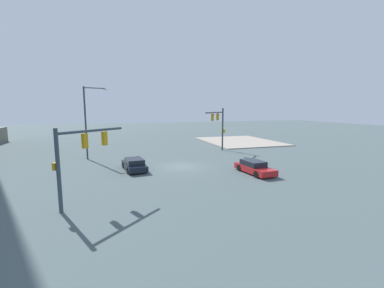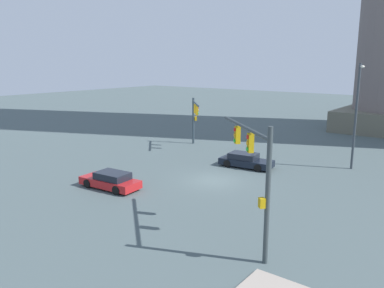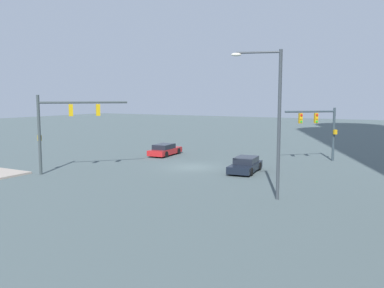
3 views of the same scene
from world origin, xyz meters
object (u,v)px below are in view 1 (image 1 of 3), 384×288
object	(u,v)px
traffic_signal_near_corner	(219,122)
sedan_car_waiting_far	(254,167)
sedan_car_approaching	(134,164)
streetlamp_curved_arm	(88,117)
traffic_signal_opposite_side	(78,151)

from	to	relation	value
traffic_signal_near_corner	sedan_car_waiting_far	xyz separation A→B (m)	(-12.29, 1.62, -3.68)
sedan_car_approaching	streetlamp_curved_arm	bearing A→B (deg)	25.43
traffic_signal_opposite_side	streetlamp_curved_arm	xyz separation A→B (m)	(16.12, 0.54, 1.60)
streetlamp_curved_arm	traffic_signal_opposite_side	bearing A→B (deg)	-106.02
traffic_signal_opposite_side	sedan_car_approaching	bearing A→B (deg)	21.68
streetlamp_curved_arm	sedan_car_approaching	distance (m)	9.94
streetlamp_curved_arm	sedan_car_waiting_far	size ratio (longest dim) A/B	1.88
traffic_signal_opposite_side	sedan_car_approaching	xyz separation A→B (m)	(8.62, -4.13, -2.93)
streetlamp_curved_arm	sedan_car_waiting_far	bearing A→B (deg)	-56.22
traffic_signal_near_corner	sedan_car_waiting_far	distance (m)	12.93
traffic_signal_opposite_side	streetlamp_curved_arm	distance (m)	16.21
streetlamp_curved_arm	sedan_car_approaching	world-z (taller)	streetlamp_curved_arm
traffic_signal_near_corner	traffic_signal_opposite_side	xyz separation A→B (m)	(-16.13, 16.64, -0.74)
traffic_signal_near_corner	sedan_car_waiting_far	world-z (taller)	traffic_signal_near_corner
sedan_car_waiting_far	sedan_car_approaching	bearing A→B (deg)	-118.49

